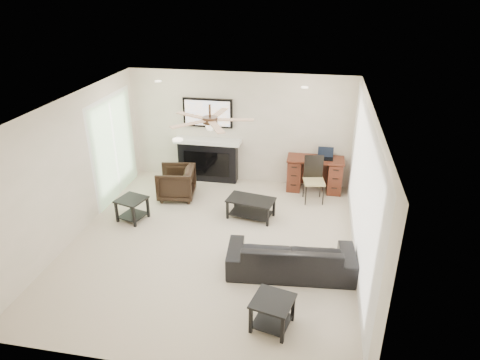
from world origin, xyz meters
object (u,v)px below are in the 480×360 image
(coffee_table, at_px, (251,208))
(desk, at_px, (314,174))
(armchair, at_px, (176,183))
(fireplace_unit, at_px, (207,141))
(sofa, at_px, (291,256))

(coffee_table, distance_m, desk, 1.89)
(armchair, bearing_deg, coffee_table, 63.90)
(armchair, height_order, coffee_table, armchair)
(armchair, xyz_separation_m, fireplace_unit, (0.45, 0.99, 0.61))
(armchair, height_order, fireplace_unit, fireplace_unit)
(armchair, bearing_deg, fireplace_unit, 147.62)
(armchair, bearing_deg, sofa, 42.24)
(coffee_table, height_order, fireplace_unit, fireplace_unit)
(sofa, bearing_deg, fireplace_unit, -60.63)
(sofa, bearing_deg, coffee_table, -65.67)
(coffee_table, height_order, desk, desk)
(coffee_table, bearing_deg, fireplace_unit, 139.21)
(fireplace_unit, bearing_deg, desk, -1.91)
(armchair, relative_size, fireplace_unit, 0.40)
(coffee_table, distance_m, fireplace_unit, 2.13)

